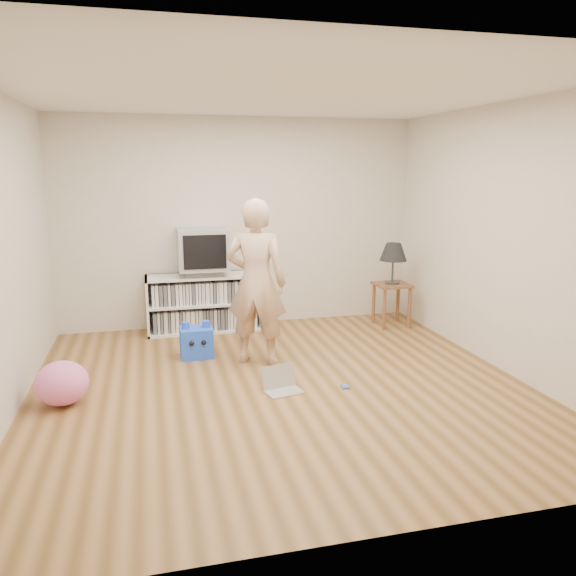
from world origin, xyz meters
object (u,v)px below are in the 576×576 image
at_px(side_table, 392,294).
at_px(crt_tv, 203,249).
at_px(laptop, 281,384).
at_px(media_unit, 204,302).
at_px(plush_blue, 196,342).
at_px(dvd_deck, 204,272).
at_px(person, 256,282).
at_px(table_lamp, 393,253).
at_px(plush_pink, 62,383).

bearing_deg(side_table, crt_tv, 171.05).
bearing_deg(laptop, media_unit, 89.85).
bearing_deg(laptop, plush_blue, 108.01).
distance_m(dvd_deck, crt_tv, 0.29).
height_order(media_unit, person, person).
bearing_deg(table_lamp, laptop, -136.63).
xyz_separation_m(media_unit, dvd_deck, (0.00, -0.02, 0.39)).
bearing_deg(plush_blue, person, -29.00).
xyz_separation_m(dvd_deck, plush_pink, (-1.41, -1.96, -0.55)).
distance_m(side_table, laptop, 2.58).
bearing_deg(table_lamp, person, -153.68).
bearing_deg(dvd_deck, side_table, -9.03).
relative_size(dvd_deck, crt_tv, 0.75).
distance_m(dvd_deck, person, 1.39).
height_order(crt_tv, table_lamp, crt_tv).
height_order(plush_blue, plush_pink, plush_blue).
bearing_deg(plush_blue, dvd_deck, 78.39).
bearing_deg(media_unit, person, -73.20).
xyz_separation_m(table_lamp, plush_blue, (-2.52, -0.63, -0.77)).
xyz_separation_m(crt_tv, table_lamp, (2.33, -0.37, -0.08)).
bearing_deg(table_lamp, plush_pink, -156.89).
height_order(crt_tv, plush_pink, crt_tv).
height_order(person, plush_blue, person).
xyz_separation_m(person, plush_blue, (-0.59, 0.32, -0.68)).
bearing_deg(media_unit, table_lamp, -9.40).
relative_size(dvd_deck, table_lamp, 0.87).
relative_size(dvd_deck, person, 0.27).
bearing_deg(plush_blue, plush_pink, -142.60).
bearing_deg(dvd_deck, media_unit, 90.00).
height_order(table_lamp, laptop, table_lamp).
relative_size(side_table, laptop, 1.49).
bearing_deg(crt_tv, dvd_deck, 90.00).
height_order(dvd_deck, plush_pink, dvd_deck).
bearing_deg(person, media_unit, -49.13).
height_order(laptop, plush_blue, plush_blue).
distance_m(media_unit, plush_blue, 1.05).
bearing_deg(table_lamp, crt_tv, 171.05).
relative_size(crt_tv, person, 0.35).
height_order(side_table, table_lamp, table_lamp).
bearing_deg(side_table, plush_pink, -156.89).
bearing_deg(side_table, person, -153.68).
distance_m(media_unit, crt_tv, 0.67).
relative_size(crt_tv, laptop, 1.62).
relative_size(media_unit, plush_blue, 3.57).
distance_m(plush_blue, plush_pink, 1.55).
distance_m(table_lamp, plush_blue, 2.71).
distance_m(crt_tv, person, 1.39).
distance_m(media_unit, person, 1.48).
bearing_deg(laptop, side_table, 30.78).
bearing_deg(plush_pink, person, 19.53).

